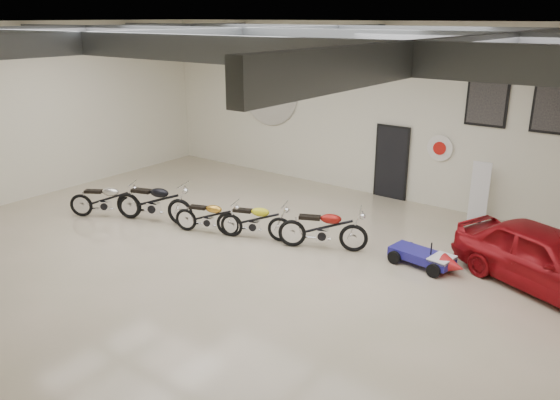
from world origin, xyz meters
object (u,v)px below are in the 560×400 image
Objects in this scene: motorcycle_silver at (105,199)px; motorcycle_black at (153,201)px; banner_stand at (480,191)px; motorcycle_gold at (208,216)px; vintage_car at (546,259)px; motorcycle_yellow at (254,220)px; go_kart at (428,255)px; motorcycle_red at (323,228)px.

motorcycle_silver is 0.88× the size of motorcycle_black.
banner_stand is 6.98m from motorcycle_gold.
motorcycle_gold is 7.53m from vintage_car.
motorcycle_silver is 1.03× the size of motorcycle_yellow.
motorcycle_yellow is at bearing -159.04° from go_kart.
motorcycle_silver is at bearing 174.97° from motorcycle_yellow.
go_kart is at bearing 124.23° from vintage_car.
motorcycle_gold is at bearing -157.44° from go_kart.
motorcycle_yellow is (4.11, 1.23, -0.01)m from motorcycle_silver.
banner_stand is 1.01× the size of go_kart.
banner_stand is at bearing 26.56° from motorcycle_yellow.
motorcycle_black is at bearing -8.74° from motorcycle_silver.
motorcycle_black is 0.59× the size of vintage_car.
go_kart is 0.45× the size of vintage_car.
banner_stand is at bearing 3.32° from motorcycle_silver.
motorcycle_red is (5.77, 1.70, 0.03)m from motorcycle_silver.
motorcycle_red is at bearing -128.36° from banner_stand.
motorcycle_red is (-2.27, -3.94, -0.32)m from banner_stand.
motorcycle_silver is at bearing 126.70° from vintage_car.
vintage_car reaches higher than motorcycle_black.
motorcycle_yellow is 0.50× the size of vintage_car.
motorcycle_black is 1.73m from motorcycle_gold.
go_kart is (6.80, 1.66, -0.26)m from motorcycle_black.
motorcycle_gold is 1.05× the size of go_kart.
vintage_car reaches higher than motorcycle_gold.
banner_stand is at bearing 98.32° from go_kart.
motorcycle_yellow is 4.12m from go_kart.
motorcycle_black is 2.89m from motorcycle_yellow.
banner_stand is at bearing 59.57° from vintage_car.
motorcycle_red reaches higher than motorcycle_silver.
banner_stand is 4.55m from motorcycle_red.
banner_stand reaches higher than motorcycle_yellow.
banner_stand is 0.83× the size of motorcycle_red.
go_kart is 2.27m from vintage_car.
motorcycle_gold is (3.01, 0.81, -0.04)m from motorcycle_silver.
motorcycle_red is at bearing -6.03° from motorcycle_yellow.
motorcycle_red is (4.47, 1.15, -0.04)m from motorcycle_black.
motorcycle_black is 9.25m from vintage_car.
go_kart is at bearing -7.94° from motorcycle_yellow.
motorcycle_silver reaches higher than go_kart.
motorcycle_silver is 1.15× the size of go_kart.
motorcycle_black is 1.31× the size of go_kart.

